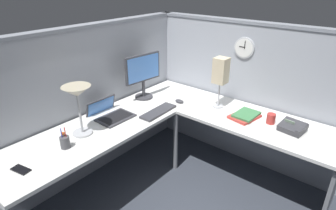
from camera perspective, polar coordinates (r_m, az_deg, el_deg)
ground_plane at (r=3.12m, az=1.98°, el=-15.03°), size 6.80×6.80×0.00m
cubicle_wall_back at (r=3.03m, az=-15.34°, el=0.45°), size 2.57×0.12×1.58m
cubicle_wall_right at (r=3.25m, az=15.35°, el=2.19°), size 0.12×2.37×1.58m
desk at (r=2.63m, az=1.06°, el=-6.46°), size 2.35×2.15×0.73m
monitor at (r=3.11m, az=-5.06°, el=6.48°), size 0.46×0.20×0.50m
laptop at (r=2.84m, az=-11.84°, el=-1.66°), size 0.34×0.38×0.22m
keyboard at (r=2.85m, az=-1.97°, el=-1.35°), size 0.44×0.16×0.02m
computer_mouse at (r=3.07m, az=2.32°, el=0.79°), size 0.06×0.10×0.03m
desk_lamp_dome at (r=2.44m, az=-17.88°, el=1.85°), size 0.24×0.24×0.44m
pen_cup at (r=2.42m, az=-20.12°, el=-7.04°), size 0.08×0.08×0.18m
cell_phone at (r=2.32m, az=-27.62°, el=-11.51°), size 0.10×0.15×0.01m
office_phone at (r=2.74m, az=23.96°, el=-4.21°), size 0.22×0.23×0.11m
book_stack at (r=2.85m, az=15.33°, el=-2.09°), size 0.32×0.26×0.04m
desk_lamp_paper at (r=2.88m, az=10.61°, el=6.56°), size 0.13×0.13×0.53m
coffee_mug at (r=2.80m, az=20.11°, el=-2.60°), size 0.08×0.08×0.10m
wall_clock at (r=3.07m, az=15.20°, el=11.10°), size 0.04×0.22×0.22m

